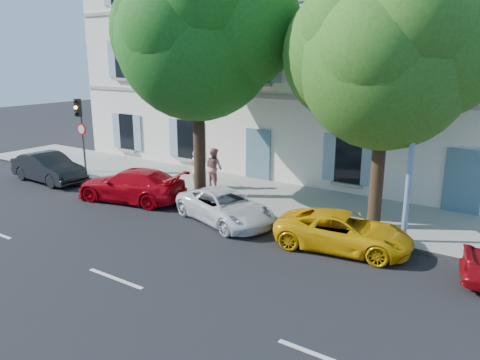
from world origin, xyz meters
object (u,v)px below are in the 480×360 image
Objects in this scene: car_white_coupe at (225,207)px; car_red_coupe at (131,185)px; car_dark_sedan at (48,168)px; traffic_light at (80,119)px; pedestrian_b at (214,168)px; pedestrian_a at (196,169)px; street_lamp at (416,82)px; tree_right at (386,64)px; car_yellow_supercar at (343,231)px; tree_left at (197,40)px; road_sign at (83,137)px.

car_red_coupe is at bearing 108.85° from car_white_coupe.
traffic_light is (0.19, 1.83, 2.08)m from car_dark_sedan.
pedestrian_b is (1.88, 3.10, 0.36)m from car_red_coupe.
car_white_coupe is 2.52× the size of pedestrian_a.
car_red_coupe is 0.54× the size of street_lamp.
tree_right is (4.66, 2.14, 4.93)m from car_white_coupe.
street_lamp reaches higher than traffic_light.
pedestrian_b is (-7.20, 2.96, 0.46)m from car_yellow_supercar.
pedestrian_a is (-3.50, 2.68, 0.40)m from car_white_coupe.
tree_left reaches higher than street_lamp.
tree_left is 5.53m from pedestrian_a.
car_white_coupe is 4.42m from car_yellow_supercar.
tree_left reaches higher than car_white_coupe.
tree_right is 5.11× the size of pedestrian_a.
car_dark_sedan is 15.74m from tree_right.
tree_right is (7.17, 0.43, -0.83)m from tree_left.
street_lamp reaches higher than car_red_coupe.
tree_right is 9.35m from pedestrian_a.
road_sign is at bearing 178.83° from street_lamp.
car_red_coupe is at bearing 63.57° from pedestrian_a.
tree_left is at bearing -176.53° from tree_right.
road_sign reaches higher than car_red_coupe.
street_lamp is 4.87× the size of pedestrian_b.
pedestrian_a reaches higher than car_yellow_supercar.
tree_left is 8.49m from street_lamp.
tree_left is at bearing 118.00° from car_red_coupe.
road_sign is at bearing -178.66° from tree_left.
pedestrian_b is at bearing 59.05° from car_yellow_supercar.
pedestrian_a is (6.65, 2.83, 0.28)m from car_dark_sedan.
street_lamp is (5.86, 1.23, 4.44)m from car_white_coupe.
car_yellow_supercar is at bearing 78.89° from car_red_coupe.
car_dark_sedan is 0.48× the size of street_lamp.
street_lamp is at bearing -179.40° from pedestrian_b.
road_sign is at bearing 75.38° from car_yellow_supercar.
pedestrian_b is at bearing 101.68° from tree_left.
car_red_coupe is 0.55× the size of tree_right.
street_lamp is at bearing -59.55° from car_yellow_supercar.
car_white_coupe is at bearing 79.11° from car_red_coupe.
car_dark_sedan is 16.64m from street_lamp.
street_lamp reaches higher than car_yellow_supercar.
traffic_light is at bearing 22.80° from pedestrian_b.
traffic_light is 6.79m from pedestrian_a.
car_dark_sedan is 0.50× the size of tree_right.
pedestrian_a is at bearing 145.31° from car_red_coupe.
tree_right is 14.78m from road_sign.
tree_left reaches higher than traffic_light.
car_red_coupe is 5.42m from road_sign.
car_white_coupe is 2.33× the size of pedestrian_b.
car_yellow_supercar is (9.07, 0.14, -0.10)m from car_red_coupe.
car_dark_sedan reaches higher than car_red_coupe.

